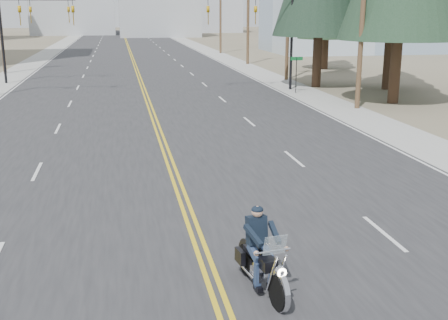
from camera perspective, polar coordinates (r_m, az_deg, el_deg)
road at (r=79.30m, az=-9.43°, el=10.53°), size 20.00×200.00×0.01m
sidewalk_left at (r=79.86m, az=-17.83°, el=10.06°), size 3.00×200.00×0.01m
sidewalk_right at (r=80.39m, az=-1.07°, el=10.78°), size 3.00×200.00×0.01m
traffic_mast_left at (r=41.68m, az=-21.02°, el=12.75°), size 7.10×0.26×7.00m
traffic_mast_right at (r=42.47m, az=4.25°, el=13.69°), size 7.10×0.26×7.00m
traffic_mast_far at (r=49.63m, az=-19.81°, el=12.98°), size 6.10×0.26×7.00m
street_sign at (r=41.25m, az=7.37°, el=9.21°), size 0.90×0.06×2.62m
utility_pole_b at (r=35.12m, az=13.94°, el=14.77°), size 2.20×0.30×11.50m
utility_pole_c at (r=49.20m, az=6.53°, el=14.73°), size 2.20×0.30×11.00m
utility_pole_d at (r=63.70m, az=2.47°, el=15.07°), size 2.20×0.30×11.50m
utility_pole_e at (r=80.35m, az=-0.36°, el=14.87°), size 2.20×0.30×11.00m
haze_bldg_b at (r=134.43m, az=-6.67°, el=15.34°), size 18.00×14.00×14.00m
haze_bldg_e at (r=161.31m, az=-1.09°, el=15.00°), size 14.00×14.00×12.00m
motorcyclist at (r=12.02m, az=3.93°, el=-9.27°), size 1.36×2.47×1.83m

